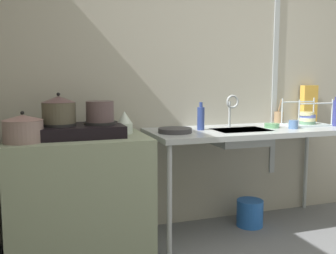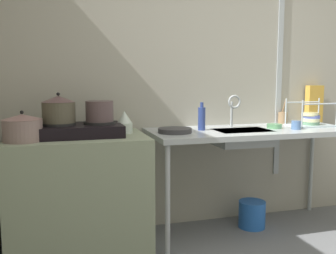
{
  "view_description": "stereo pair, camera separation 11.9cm",
  "coord_description": "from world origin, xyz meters",
  "px_view_note": "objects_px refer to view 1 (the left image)",
  "views": [
    {
      "loc": [
        -1.58,
        -1.16,
        1.25
      ],
      "look_at": [
        -0.65,
        1.55,
        0.89
      ],
      "focal_mm": 41.25,
      "sensor_mm": 36.0,
      "label": 1
    },
    {
      "loc": [
        -1.46,
        -1.2,
        1.25
      ],
      "look_at": [
        -0.65,
        1.55,
        0.89
      ],
      "focal_mm": 41.25,
      "sensor_mm": 36.0,
      "label": 2
    }
  ],
  "objects_px": {
    "cup_by_rack": "(293,124)",
    "bucket_on_floor": "(250,213)",
    "percolator": "(125,123)",
    "dish_rack": "(306,119)",
    "pot_on_right_burner": "(100,111)",
    "pot_on_left_burner": "(59,109)",
    "cereal_box": "(309,104)",
    "stove": "(80,130)",
    "bottle_by_sink": "(201,118)",
    "faucet": "(232,105)",
    "bottle_by_rack": "(336,113)",
    "small_bowl_on_drainboard": "(272,126)",
    "utensil_jar": "(279,117)",
    "pot_beside_stove": "(23,128)",
    "frying_pan": "(175,130)",
    "sink_basin": "(241,137)"
  },
  "relations": [
    {
      "from": "bottle_by_sink",
      "to": "faucet",
      "type": "bearing_deg",
      "value": 11.32
    },
    {
      "from": "frying_pan",
      "to": "cup_by_rack",
      "type": "bearing_deg",
      "value": -5.14
    },
    {
      "from": "bottle_by_rack",
      "to": "cereal_box",
      "type": "relative_size",
      "value": 0.74
    },
    {
      "from": "cup_by_rack",
      "to": "bucket_on_floor",
      "type": "height_order",
      "value": "cup_by_rack"
    },
    {
      "from": "pot_beside_stove",
      "to": "stove",
      "type": "bearing_deg",
      "value": 19.03
    },
    {
      "from": "frying_pan",
      "to": "bottle_by_sink",
      "type": "height_order",
      "value": "bottle_by_sink"
    },
    {
      "from": "small_bowl_on_drainboard",
      "to": "bottle_by_rack",
      "type": "distance_m",
      "value": 0.59
    },
    {
      "from": "bottle_by_rack",
      "to": "cereal_box",
      "type": "distance_m",
      "value": 0.36
    },
    {
      "from": "pot_beside_stove",
      "to": "percolator",
      "type": "height_order",
      "value": "pot_beside_stove"
    },
    {
      "from": "pot_on_right_burner",
      "to": "utensil_jar",
      "type": "relative_size",
      "value": 0.91
    },
    {
      "from": "pot_on_left_burner",
      "to": "cereal_box",
      "type": "relative_size",
      "value": 0.67
    },
    {
      "from": "faucet",
      "to": "cup_by_rack",
      "type": "relative_size",
      "value": 3.61
    },
    {
      "from": "frying_pan",
      "to": "cup_by_rack",
      "type": "height_order",
      "value": "cup_by_rack"
    },
    {
      "from": "cup_by_rack",
      "to": "bucket_on_floor",
      "type": "relative_size",
      "value": 0.33
    },
    {
      "from": "pot_on_right_burner",
      "to": "dish_rack",
      "type": "xyz_separation_m",
      "value": [
        1.78,
        0.03,
        -0.12
      ]
    },
    {
      "from": "small_bowl_on_drainboard",
      "to": "bucket_on_floor",
      "type": "height_order",
      "value": "small_bowl_on_drainboard"
    },
    {
      "from": "pot_on_left_burner",
      "to": "frying_pan",
      "type": "bearing_deg",
      "value": -2.09
    },
    {
      "from": "pot_beside_stove",
      "to": "cereal_box",
      "type": "xyz_separation_m",
      "value": [
        2.49,
        0.4,
        0.08
      ]
    },
    {
      "from": "stove",
      "to": "pot_beside_stove",
      "type": "height_order",
      "value": "pot_beside_stove"
    },
    {
      "from": "stove",
      "to": "sink_basin",
      "type": "relative_size",
      "value": 1.33
    },
    {
      "from": "dish_rack",
      "to": "cereal_box",
      "type": "height_order",
      "value": "cereal_box"
    },
    {
      "from": "dish_rack",
      "to": "bottle_by_sink",
      "type": "bearing_deg",
      "value": 179.1
    },
    {
      "from": "percolator",
      "to": "dish_rack",
      "type": "xyz_separation_m",
      "value": [
        1.59,
        -0.02,
        -0.03
      ]
    },
    {
      "from": "percolator",
      "to": "cereal_box",
      "type": "bearing_deg",
      "value": 6.73
    },
    {
      "from": "pot_on_left_burner",
      "to": "faucet",
      "type": "distance_m",
      "value": 1.38
    },
    {
      "from": "stove",
      "to": "pot_on_right_burner",
      "type": "bearing_deg",
      "value": -0.0
    },
    {
      "from": "cup_by_rack",
      "to": "small_bowl_on_drainboard",
      "type": "distance_m",
      "value": 0.17
    },
    {
      "from": "cereal_box",
      "to": "pot_beside_stove",
      "type": "bearing_deg",
      "value": -172.67
    },
    {
      "from": "dish_rack",
      "to": "cereal_box",
      "type": "relative_size",
      "value": 1.04
    },
    {
      "from": "frying_pan",
      "to": "bucket_on_floor",
      "type": "relative_size",
      "value": 1.13
    },
    {
      "from": "dish_rack",
      "to": "bottle_by_rack",
      "type": "xyz_separation_m",
      "value": [
        0.2,
        -0.12,
        0.06
      ]
    },
    {
      "from": "small_bowl_on_drainboard",
      "to": "utensil_jar",
      "type": "bearing_deg",
      "value": 47.16
    },
    {
      "from": "sink_basin",
      "to": "bottle_by_rack",
      "type": "relative_size",
      "value": 1.74
    },
    {
      "from": "bottle_by_rack",
      "to": "utensil_jar",
      "type": "distance_m",
      "value": 0.48
    },
    {
      "from": "stove",
      "to": "percolator",
      "type": "relative_size",
      "value": 3.54
    },
    {
      "from": "faucet",
      "to": "bucket_on_floor",
      "type": "relative_size",
      "value": 1.21
    },
    {
      "from": "cup_by_rack",
      "to": "pot_on_right_burner",
      "type": "bearing_deg",
      "value": 175.58
    },
    {
      "from": "small_bowl_on_drainboard",
      "to": "cereal_box",
      "type": "relative_size",
      "value": 0.36
    },
    {
      "from": "frying_pan",
      "to": "sink_basin",
      "type": "bearing_deg",
      "value": -0.53
    },
    {
      "from": "percolator",
      "to": "utensil_jar",
      "type": "relative_size",
      "value": 0.76
    },
    {
      "from": "cup_by_rack",
      "to": "bottle_by_rack",
      "type": "xyz_separation_m",
      "value": [
        0.45,
        0.03,
        0.08
      ]
    },
    {
      "from": "pot_on_right_burner",
      "to": "cup_by_rack",
      "type": "relative_size",
      "value": 2.62
    },
    {
      "from": "pot_on_right_burner",
      "to": "small_bowl_on_drainboard",
      "type": "bearing_deg",
      "value": -0.44
    },
    {
      "from": "pot_on_left_burner",
      "to": "sink_basin",
      "type": "relative_size",
      "value": 0.53
    },
    {
      "from": "cup_by_rack",
      "to": "percolator",
      "type": "bearing_deg",
      "value": 172.54
    },
    {
      "from": "cup_by_rack",
      "to": "cereal_box",
      "type": "bearing_deg",
      "value": 40.57
    },
    {
      "from": "faucet",
      "to": "bucket_on_floor",
      "type": "xyz_separation_m",
      "value": [
        0.16,
        -0.06,
        -0.92
      ]
    },
    {
      "from": "pot_on_left_burner",
      "to": "pot_on_right_burner",
      "type": "distance_m",
      "value": 0.28
    },
    {
      "from": "pot_beside_stove",
      "to": "sink_basin",
      "type": "xyz_separation_m",
      "value": [
        1.61,
        0.09,
        -0.15
      ]
    },
    {
      "from": "bottle_by_sink",
      "to": "cereal_box",
      "type": "height_order",
      "value": "cereal_box"
    }
  ]
}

